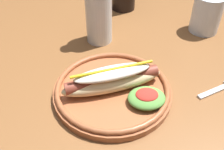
% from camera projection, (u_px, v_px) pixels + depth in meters
% --- Properties ---
extents(dining_table, '(1.49, 0.92, 0.74)m').
position_uv_depth(dining_table, '(108.00, 88.00, 0.72)').
color(dining_table, brown).
rests_on(dining_table, ground_plane).
extents(hot_dog_plate, '(0.26, 0.26, 0.08)m').
position_uv_depth(hot_dog_plate, '(115.00, 87.00, 0.56)').
color(hot_dog_plate, '#9E5633').
rests_on(hot_dog_plate, dining_table).
extents(fork, '(0.12, 0.06, 0.00)m').
position_uv_depth(fork, '(223.00, 87.00, 0.59)').
color(fork, silver).
rests_on(fork, dining_table).
extents(water_cup, '(0.08, 0.08, 0.11)m').
position_uv_depth(water_cup, '(207.00, 14.00, 0.75)').
color(water_cup, silver).
rests_on(water_cup, dining_table).
extents(glass_bottle, '(0.07, 0.07, 0.24)m').
position_uv_depth(glass_bottle, '(99.00, 11.00, 0.68)').
color(glass_bottle, silver).
rests_on(glass_bottle, dining_table).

